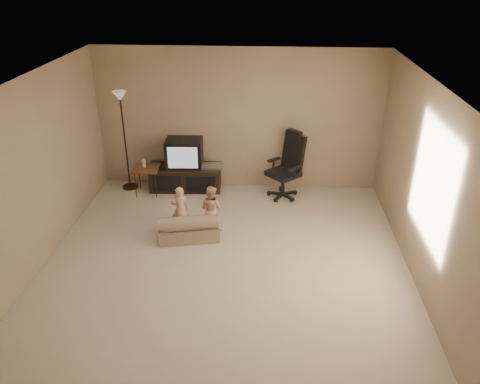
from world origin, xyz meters
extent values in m
plane|color=beige|center=(0.00, 0.00, 0.00)|extent=(5.50, 5.50, 0.00)
plane|color=white|center=(0.00, 0.00, 2.50)|extent=(5.50, 5.50, 0.00)
plane|color=tan|center=(0.00, 2.75, 1.25)|extent=(5.00, 0.00, 5.00)
plane|color=tan|center=(0.00, -2.75, 1.25)|extent=(5.00, 0.00, 5.00)
plane|color=tan|center=(-2.50, 0.00, 1.25)|extent=(0.00, 5.50, 5.50)
plane|color=tan|center=(2.50, 0.00, 1.25)|extent=(0.00, 5.50, 5.50)
cube|color=black|center=(-0.94, 2.49, 0.20)|extent=(1.28, 0.51, 0.41)
cube|color=black|center=(-0.94, 2.49, 0.43)|extent=(1.32, 0.55, 0.04)
cube|color=black|center=(-1.23, 2.25, 0.21)|extent=(0.52, 0.04, 0.31)
cube|color=black|center=(-0.63, 2.27, 0.21)|extent=(0.52, 0.04, 0.31)
cube|color=black|center=(-0.94, 2.51, 0.70)|extent=(0.65, 0.48, 0.50)
cube|color=silver|center=(-0.93, 2.28, 0.70)|extent=(0.52, 0.03, 0.39)
cube|color=#B6B6B9|center=(-0.44, 2.47, 0.48)|extent=(0.37, 0.27, 0.05)
cylinder|color=black|center=(0.81, 2.29, 0.24)|extent=(0.07, 0.07, 0.38)
cube|color=black|center=(0.81, 2.29, 0.45)|extent=(0.67, 0.67, 0.08)
cube|color=black|center=(0.98, 2.44, 0.80)|extent=(0.43, 0.44, 0.66)
cube|color=black|center=(0.98, 2.44, 1.11)|extent=(0.26, 0.27, 0.15)
cube|color=black|center=(0.64, 2.47, 0.63)|extent=(0.24, 0.23, 0.04)
cube|color=black|center=(0.99, 2.10, 0.63)|extent=(0.24, 0.23, 0.04)
cube|color=brown|center=(-1.59, 2.28, 0.48)|extent=(0.47, 0.47, 0.03)
cylinder|color=black|center=(-1.76, 2.09, 0.24)|extent=(0.01, 0.01, 0.49)
cylinder|color=black|center=(-1.40, 2.11, 0.24)|extent=(0.01, 0.01, 0.49)
cylinder|color=black|center=(-1.78, 2.44, 0.24)|extent=(0.01, 0.01, 0.49)
cylinder|color=black|center=(-1.42, 2.47, 0.24)|extent=(0.01, 0.01, 0.49)
cylinder|color=beige|center=(-1.64, 2.31, 0.56)|extent=(0.06, 0.06, 0.12)
cone|color=beige|center=(-1.64, 2.31, 0.64)|extent=(0.05, 0.05, 0.04)
cylinder|color=black|center=(-1.98, 2.47, 0.01)|extent=(0.28, 0.28, 0.03)
cylinder|color=black|center=(-1.98, 2.47, 0.86)|extent=(0.03, 0.03, 1.69)
cone|color=beige|center=(-1.98, 2.47, 1.71)|extent=(0.24, 0.24, 0.16)
cube|color=gray|center=(-0.62, 0.85, 0.12)|extent=(0.96, 0.65, 0.23)
cylinder|color=gray|center=(-0.58, 0.70, 0.33)|extent=(0.89, 0.39, 0.21)
imported|color=#DDAC8A|center=(-0.76, 1.03, 0.37)|extent=(0.30, 0.24, 0.75)
imported|color=#DDAC8A|center=(-0.30, 1.09, 0.37)|extent=(0.41, 0.32, 0.74)
camera|label=1|loc=(0.57, -5.12, 3.78)|focal=35.00mm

